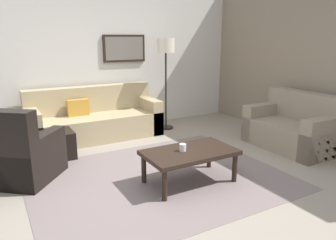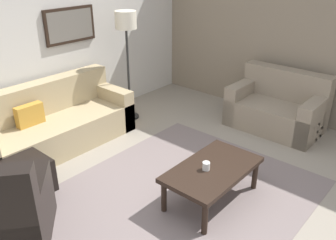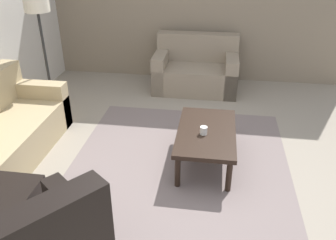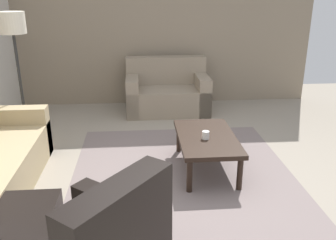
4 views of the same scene
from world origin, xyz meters
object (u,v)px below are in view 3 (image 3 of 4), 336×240
couch_loveseat (196,71)px  coffee_table (206,134)px  cup (204,130)px  lamp_standing (38,15)px  ottoman (4,210)px

couch_loveseat → coffee_table: (-2.19, -0.28, 0.06)m
cup → lamp_standing: bearing=65.7°
couch_loveseat → coffee_table: size_ratio=1.23×
lamp_standing → coffee_table: bearing=-112.2°
couch_loveseat → lamp_standing: lamp_standing is taller
couch_loveseat → ottoman: size_ratio=2.41×
lamp_standing → ottoman: bearing=-165.9°
coffee_table → ottoman: bearing=127.2°
couch_loveseat → cup: 2.29m
couch_loveseat → cup: (-2.27, -0.25, 0.15)m
ottoman → couch_loveseat: bearing=-22.2°
ottoman → lamp_standing: 2.58m
coffee_table → couch_loveseat: bearing=7.2°
couch_loveseat → ottoman: (-3.47, 1.42, -0.10)m
couch_loveseat → coffee_table: 2.21m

